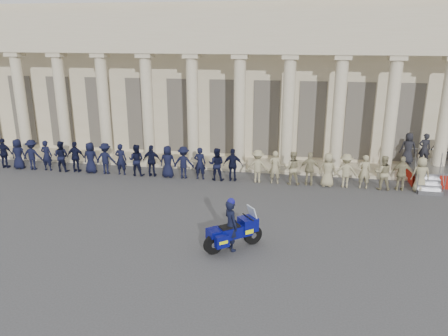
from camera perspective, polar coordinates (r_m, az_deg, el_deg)
ground at (r=17.48m, az=-6.09°, el=-7.67°), size 90.00×90.00×0.00m
building at (r=30.41m, az=1.42°, el=11.95°), size 40.00×12.50×9.00m
officer_rank at (r=22.76m, az=-3.96°, el=0.66°), size 23.06×0.65×1.71m
motorcycle at (r=15.50m, az=1.32°, el=-8.35°), size 1.93×1.67×1.48m
rider at (r=15.31m, az=0.91°, el=-7.37°), size 0.76×0.80×1.94m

